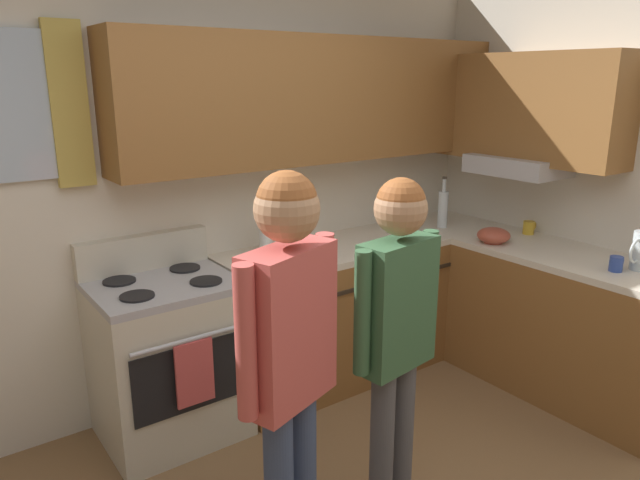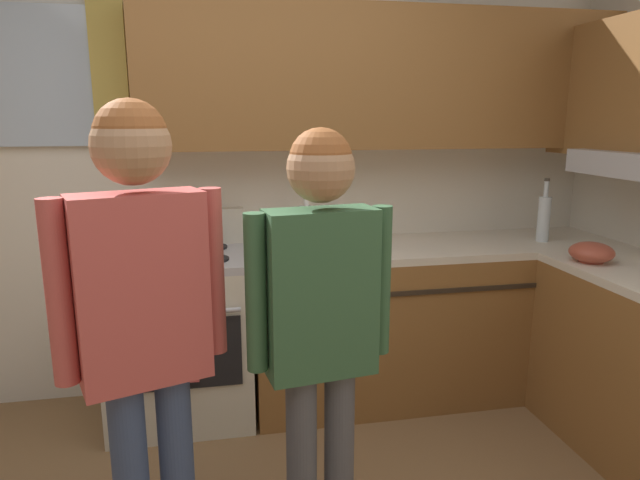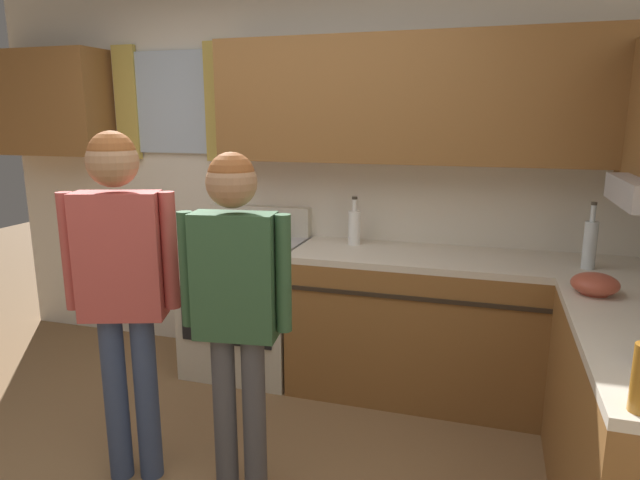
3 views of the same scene
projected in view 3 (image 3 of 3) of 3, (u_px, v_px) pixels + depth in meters
back_wall_unit at (300, 146)px, 3.71m from camera, size 4.60×0.42×2.60m
kitchen_counter_run at (521, 364)px, 2.89m from camera, size 2.12×2.04×0.90m
stove_oven at (247, 303)px, 3.78m from camera, size 0.74×0.67×1.10m
bottle_tall_clear at (590, 243)px, 3.00m from camera, size 0.07×0.07×0.37m
bottle_milk_white at (354, 226)px, 3.57m from camera, size 0.08×0.08×0.31m
mixing_bowl at (595, 284)px, 2.58m from camera, size 0.21×0.21×0.10m
adult_left at (121, 269)px, 2.48m from camera, size 0.49×0.27×1.65m
adult_in_plaid at (235, 290)px, 2.36m from camera, size 0.49×0.21×1.57m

